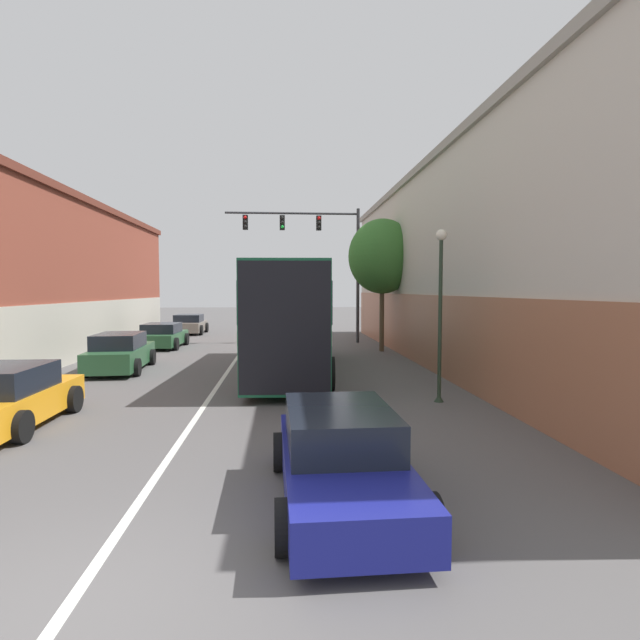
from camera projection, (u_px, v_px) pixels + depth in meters
name	position (u px, v px, depth m)	size (l,w,h in m)	color
ground_plane	(63.00, 614.00, 4.59)	(160.00, 160.00, 0.00)	#565454
lane_center_line	(227.00, 372.00, 18.13)	(0.14, 39.21, 0.01)	silver
building_left_brick	(11.00, 275.00, 21.77)	(6.98, 25.16, 7.03)	brown
building_right_storefront	(503.00, 262.00, 20.27)	(7.31, 29.87, 7.96)	beige
bus	(291.00, 314.00, 17.93)	(3.13, 10.80, 3.79)	#145133
hatchback_foreground	(341.00, 457.00, 7.05)	(1.98, 4.25, 1.29)	navy
parked_car_left_near	(120.00, 353.00, 18.28)	(2.12, 4.41, 1.40)	#285633
parked_car_left_mid	(189.00, 324.00, 33.65)	(2.12, 3.83, 1.32)	slate
parked_car_left_far	(163.00, 336.00, 25.55)	(2.11, 3.96, 1.27)	#285633
parked_car_left_distant	(7.00, 398.00, 10.75)	(1.99, 3.98, 1.36)	orange
traffic_signal_gantry	(317.00, 244.00, 27.63)	(7.42, 0.36, 7.48)	#333338
street_lamp	(440.00, 308.00, 13.12)	(0.29, 0.29, 4.55)	#233323
street_tree_near	(382.00, 257.00, 23.91)	(3.26, 2.93, 6.37)	brown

